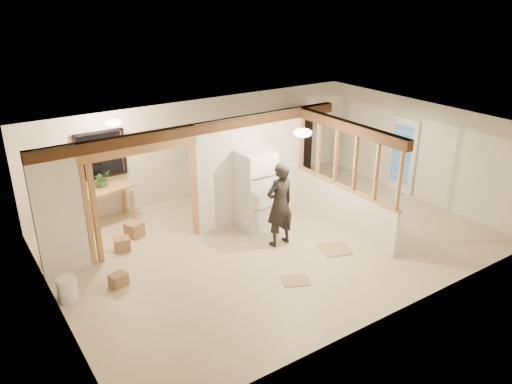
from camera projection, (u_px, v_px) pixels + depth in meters
floor at (273, 240)px, 10.86m from camera, size 9.00×6.50×0.01m
ceiling at (275, 128)px, 9.89m from camera, size 9.00×6.50×0.01m
wall_back at (201, 147)px, 12.86m from camera, size 9.00×0.01×2.50m
wall_front at (394, 251)px, 7.88m from camera, size 9.00×0.01×2.50m
wall_left at (49, 245)px, 8.06m from camera, size 0.01×6.50×2.50m
wall_right at (418, 150)px, 12.68m from camera, size 0.01×6.50×2.50m
partition_left_stub at (59, 212)px, 9.21m from camera, size 0.90×0.12×2.50m
partition_center at (251, 168)px, 11.40m from camera, size 2.80×0.12×2.50m
doorway_frame at (144, 200)px, 10.12m from camera, size 2.46×0.14×2.20m
header_beam_back at (202, 128)px, 10.34m from camera, size 7.00×0.18×0.22m
header_beam_right at (348, 127)px, 10.45m from camera, size 0.18×3.30×0.22m
pony_wall at (342, 208)px, 11.18m from camera, size 0.12×3.20×1.00m
stud_partition at (346, 159)px, 10.73m from camera, size 0.14×3.20×1.32m
window_back at (101, 155)px, 11.35m from camera, size 1.12×0.10×1.10m
french_door at (402, 155)px, 13.05m from camera, size 0.12×0.86×2.00m
ceiling_dome_main at (303, 133)px, 9.67m from camera, size 0.36×0.36×0.16m
ceiling_dome_util at (113, 123)px, 10.38m from camera, size 0.32×0.32×0.14m
hanging_bulb at (150, 141)px, 10.21m from camera, size 0.07×0.07×0.07m
refrigerator at (256, 190)px, 11.13m from camera, size 0.74×0.72×1.80m
woman at (280, 204)px, 10.35m from camera, size 0.70×0.48×1.85m
work_table at (102, 206)px, 11.44m from camera, size 1.48×0.95×0.86m
potted_plant at (102, 179)px, 11.32m from camera, size 0.44×0.41×0.39m
shop_vac at (63, 242)px, 10.14m from camera, size 0.47×0.47×0.59m
bookshelf at (295, 142)px, 14.30m from camera, size 0.96×0.32×1.93m
bucket at (67, 289)px, 8.72m from camera, size 0.45×0.45×0.44m
box_util_a at (122, 244)px, 10.39m from camera, size 0.37×0.33×0.27m
box_util_b at (134, 229)px, 10.98m from camera, size 0.43×0.43×0.31m
box_front at (118, 280)px, 9.15m from camera, size 0.36×0.33×0.25m
floor_panel_near at (335, 249)px, 10.45m from camera, size 0.75×0.75×0.02m
floor_panel_far at (296, 280)px, 9.35m from camera, size 0.64×0.59×0.02m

